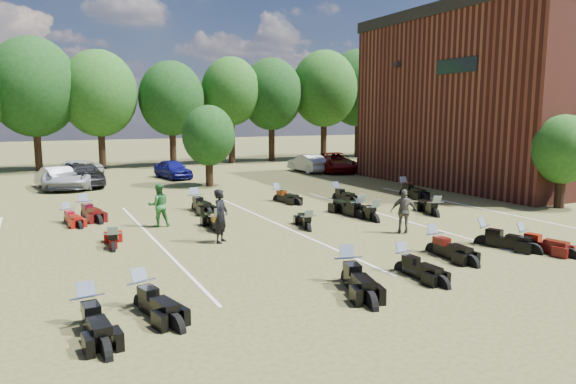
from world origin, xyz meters
TOP-DOWN VIEW (x-y plane):
  - ground at (0.00, 0.00)m, footprint 160.00×160.00m
  - car_1 at (-10.55, 18.53)m, footprint 2.34×4.24m
  - car_2 at (-9.48, 18.59)m, footprint 4.19×6.27m
  - car_3 at (-9.14, 18.75)m, footprint 2.87×5.21m
  - car_4 at (-3.08, 20.25)m, footprint 2.19×4.00m
  - car_5 at (7.09, 19.60)m, footprint 1.53×4.13m
  - car_6 at (9.08, 18.82)m, footprint 3.93×5.79m
  - car_7 at (14.19, 20.48)m, footprint 3.09×5.12m
  - person_black at (-6.00, 1.75)m, footprint 0.78×0.79m
  - person_green at (-7.35, 5.23)m, footprint 0.86×0.68m
  - person_grey at (0.51, 0.05)m, footprint 1.01×0.90m
  - motorcycle_0 at (-10.80, -3.70)m, footprint 0.92×2.32m
  - motorcycle_1 at (-9.60, -3.19)m, footprint 1.24×2.34m
  - motorcycle_2 at (-2.54, -3.68)m, footprint 0.73×2.09m
  - motorcycle_3 at (-4.45, -3.80)m, footprint 1.39×2.56m
  - motorcycle_4 at (1.86, -2.48)m, footprint 1.40×2.36m
  - motorcycle_5 at (-0.38, -2.53)m, footprint 0.76×2.27m
  - motorcycle_6 at (2.64, -3.39)m, footprint 1.08×2.20m
  - motorcycle_7 at (-9.47, 2.29)m, footprint 0.90×2.09m
  - motorcycle_8 at (-5.61, 3.14)m, footprint 0.96×2.43m
  - motorcycle_10 at (-2.45, 1.99)m, footprint 1.17×2.12m
  - motorcycle_11 at (0.75, 2.22)m, footprint 0.88×2.37m
  - motorcycle_12 at (0.63, 3.15)m, footprint 0.92×2.55m
  - motorcycle_13 at (3.77, 1.95)m, footprint 1.40×2.41m
  - motorcycle_14 at (-9.79, 8.63)m, footprint 1.29×2.56m
  - motorcycle_15 at (-10.53, 7.71)m, footprint 1.10×2.12m
  - motorcycle_16 at (-5.04, 8.17)m, footprint 0.90×2.54m
  - motorcycle_17 at (-0.58, 8.68)m, footprint 1.15×2.32m
  - motorcycle_19 at (2.43, 7.87)m, footprint 0.72×2.21m
  - motorcycle_20 at (6.36, 7.25)m, footprint 1.02×2.55m
  - brick_building at (22.00, 9.00)m, footprint 25.40×15.20m
  - tree_line at (-1.00, 29.00)m, footprint 56.00×6.00m
  - young_tree_near_building at (10.50, 1.00)m, footprint 2.80×2.80m
  - young_tree_midfield at (-2.00, 15.50)m, footprint 3.20×3.20m
  - parking_lines at (-3.00, 3.00)m, footprint 20.10×14.00m

SIDE VIEW (x-z plane):
  - ground at x=0.00m, z-range 0.00..0.00m
  - motorcycle_0 at x=-10.80m, z-range -0.63..0.63m
  - motorcycle_1 at x=-9.60m, z-range -0.62..0.62m
  - motorcycle_2 at x=-2.54m, z-range -0.58..0.58m
  - motorcycle_3 at x=-4.45m, z-range -0.68..0.68m
  - motorcycle_4 at x=1.86m, z-range -0.63..0.63m
  - motorcycle_5 at x=-0.38m, z-range -0.63..0.63m
  - motorcycle_6 at x=2.64m, z-range -0.59..0.59m
  - motorcycle_7 at x=-9.47m, z-range -0.56..0.56m
  - motorcycle_8 at x=-5.61m, z-range -0.66..0.66m
  - motorcycle_10 at x=-2.45m, z-range -0.56..0.56m
  - motorcycle_11 at x=0.75m, z-range -0.65..0.65m
  - motorcycle_12 at x=0.63m, z-range -0.70..0.70m
  - motorcycle_13 at x=3.77m, z-range -0.64..0.64m
  - motorcycle_14 at x=-9.79m, z-range -0.68..0.68m
  - motorcycle_15 at x=-10.53m, z-range -0.56..0.56m
  - motorcycle_16 at x=-5.04m, z-range -0.70..0.70m
  - motorcycle_17 at x=-0.58m, z-range -0.62..0.62m
  - motorcycle_19 at x=2.43m, z-range -0.61..0.61m
  - motorcycle_20 at x=6.36m, z-range -0.69..0.69m
  - parking_lines at x=-3.00m, z-range 0.00..0.01m
  - car_4 at x=-3.08m, z-range 0.00..1.29m
  - car_1 at x=-10.55m, z-range 0.00..1.33m
  - car_5 at x=7.09m, z-range 0.00..1.35m
  - car_7 at x=14.19m, z-range 0.00..1.39m
  - car_3 at x=-9.14m, z-range 0.00..1.43m
  - car_6 at x=9.08m, z-range 0.00..1.47m
  - car_2 at x=-9.48m, z-range 0.00..1.60m
  - person_grey at x=0.51m, z-range 0.00..1.64m
  - person_green at x=-7.35m, z-range 0.00..1.71m
  - person_black at x=-6.00m, z-range 0.00..1.84m
  - young_tree_near_building at x=10.50m, z-range 0.67..4.83m
  - young_tree_midfield at x=-2.00m, z-range 0.74..5.44m
  - brick_building at x=22.00m, z-range 0.01..10.71m
  - tree_line at x=-1.00m, z-range 1.42..11.20m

